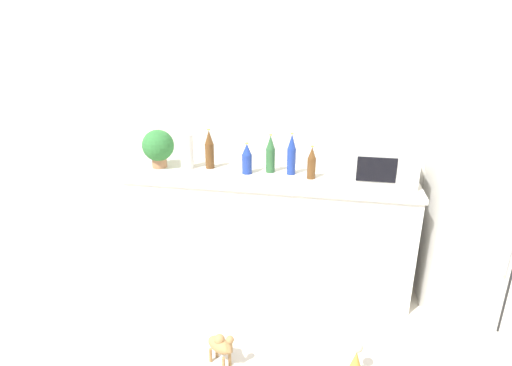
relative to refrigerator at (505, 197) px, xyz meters
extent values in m
cube|color=silver|center=(-1.35, 0.38, 0.40)|extent=(8.00, 0.06, 2.55)
cube|color=white|center=(-1.63, 0.05, -0.44)|extent=(2.14, 0.60, 0.87)
cube|color=beige|center=(-1.63, 0.05, 0.02)|extent=(2.17, 0.63, 0.03)
cube|color=silver|center=(0.00, 0.00, 0.00)|extent=(0.91, 0.67, 1.75)
cylinder|color=#9E6B47|center=(-2.54, 0.07, 0.08)|extent=(0.12, 0.12, 0.09)
sphere|color=#2D7033|center=(-2.54, 0.07, 0.22)|extent=(0.25, 0.25, 0.25)
cylinder|color=white|center=(-2.31, 0.09, 0.17)|extent=(0.10, 0.10, 0.28)
cube|color=white|center=(-0.83, 0.07, 0.18)|extent=(0.48, 0.36, 0.28)
cube|color=black|center=(-0.87, -0.11, 0.18)|extent=(0.26, 0.01, 0.17)
cylinder|color=navy|center=(-1.47, 0.10, 0.14)|extent=(0.07, 0.07, 0.20)
cone|color=navy|center=(-1.47, 0.10, 0.29)|extent=(0.06, 0.06, 0.11)
cylinder|color=gold|center=(-1.47, 0.10, 0.35)|extent=(0.02, 0.02, 0.01)
cylinder|color=brown|center=(-2.13, 0.13, 0.13)|extent=(0.07, 0.07, 0.20)
cone|color=brown|center=(-2.13, 0.13, 0.29)|extent=(0.07, 0.07, 0.11)
cylinder|color=gold|center=(-2.13, 0.13, 0.35)|extent=(0.03, 0.03, 0.01)
cylinder|color=navy|center=(-1.81, 0.05, 0.11)|extent=(0.08, 0.08, 0.15)
cone|color=navy|center=(-1.81, 0.05, 0.23)|extent=(0.07, 0.07, 0.08)
cylinder|color=gold|center=(-1.81, 0.05, 0.28)|extent=(0.03, 0.03, 0.01)
cylinder|color=#2D6033|center=(-1.64, 0.12, 0.13)|extent=(0.07, 0.07, 0.19)
cone|color=#2D6033|center=(-1.64, 0.12, 0.27)|extent=(0.07, 0.07, 0.10)
cylinder|color=gold|center=(-1.64, 0.12, 0.33)|extent=(0.03, 0.03, 0.01)
cylinder|color=brown|center=(-1.32, 0.03, 0.11)|extent=(0.06, 0.06, 0.15)
cone|color=brown|center=(-1.32, 0.03, 0.23)|extent=(0.06, 0.06, 0.09)
cylinder|color=gold|center=(-1.32, 0.03, 0.28)|extent=(0.02, 0.02, 0.01)
ellipsoid|color=olive|center=(-1.45, -1.91, 0.17)|extent=(0.09, 0.08, 0.04)
sphere|color=olive|center=(-1.45, -1.91, 0.19)|extent=(0.03, 0.03, 0.03)
cylinder|color=olive|center=(-1.41, -1.93, 0.19)|extent=(0.02, 0.02, 0.04)
sphere|color=olive|center=(-1.41, -1.93, 0.21)|extent=(0.02, 0.02, 0.02)
cylinder|color=olive|center=(-1.42, -1.91, 0.13)|extent=(0.01, 0.01, 0.05)
cylinder|color=olive|center=(-1.43, -1.94, 0.13)|extent=(0.01, 0.01, 0.05)
cylinder|color=olive|center=(-1.47, -1.89, 0.13)|extent=(0.01, 0.01, 0.05)
cylinder|color=olive|center=(-1.48, -1.91, 0.13)|extent=(0.01, 0.01, 0.05)
cone|color=#B28933|center=(-1.06, -1.88, 0.14)|extent=(0.05, 0.05, 0.08)
sphere|color=beige|center=(-1.06, -1.88, 0.20)|extent=(0.03, 0.03, 0.03)
camera|label=1|loc=(-1.16, -2.81, 1.01)|focal=28.00mm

